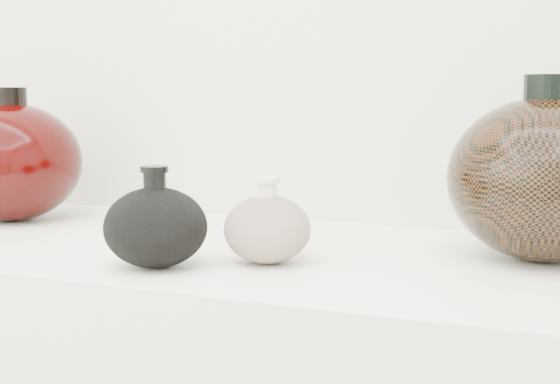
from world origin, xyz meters
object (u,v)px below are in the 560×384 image
at_px(black_gourd_vase, 156,226).
at_px(right_round_pot, 545,178).
at_px(cream_gourd_vase, 267,229).
at_px(left_round_pot, 11,161).

bearing_deg(black_gourd_vase, right_round_pot, 26.85).
relative_size(black_gourd_vase, right_round_pot, 0.51).
bearing_deg(black_gourd_vase, cream_gourd_vase, 32.00).
bearing_deg(right_round_pot, black_gourd_vase, -153.15).
relative_size(black_gourd_vase, cream_gourd_vase, 1.15).
bearing_deg(black_gourd_vase, left_round_pot, 152.53).
distance_m(cream_gourd_vase, left_round_pot, 0.54).
bearing_deg(right_round_pot, left_round_pot, -179.27).
height_order(left_round_pot, right_round_pot, right_round_pot).
height_order(cream_gourd_vase, left_round_pot, left_round_pot).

